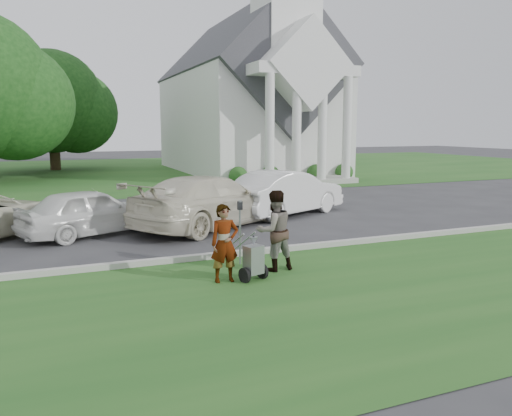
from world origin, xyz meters
TOP-DOWN VIEW (x-y plane):
  - ground at (0.00, 0.00)m, footprint 120.00×120.00m
  - grass_strip at (0.00, -3.00)m, footprint 80.00×7.00m
  - church_lawn at (0.00, 27.00)m, footprint 80.00×30.00m
  - curb at (0.00, 0.55)m, footprint 80.00×0.18m
  - church at (9.00, 23.11)m, footprint 9.19×19.00m
  - tree_back at (-4.01, 29.99)m, footprint 9.61×7.60m
  - striping_cart at (-0.51, -1.44)m, footprint 0.75×1.17m
  - person_left at (-1.08, -1.31)m, footprint 0.61×0.41m
  - person_right at (0.22, -0.91)m, footprint 0.93×0.76m
  - parking_meter_near at (-0.31, -0.16)m, footprint 0.11×0.10m
  - car_b at (-3.28, 4.56)m, footprint 4.48×3.14m
  - car_c at (0.35, 4.39)m, footprint 6.15×5.03m
  - car_d at (3.61, 5.53)m, footprint 5.25×3.69m

SIDE VIEW (x-z plane):
  - ground at x=0.00m, z-range 0.00..0.00m
  - grass_strip at x=0.00m, z-range 0.00..0.01m
  - church_lawn at x=0.00m, z-range 0.00..0.01m
  - curb at x=0.00m, z-range 0.00..0.15m
  - striping_cart at x=-0.51m, z-range -0.07..0.95m
  - car_b at x=-3.28m, z-range 0.00..1.42m
  - person_left at x=-1.08m, z-range 0.00..1.62m
  - car_d at x=3.61m, z-range 0.00..1.64m
  - car_c at x=0.35m, z-range 0.00..1.68m
  - person_right at x=0.22m, z-range 0.00..1.80m
  - parking_meter_near at x=-0.31m, z-range 0.20..1.71m
  - tree_back at x=-4.01m, z-range 0.28..9.17m
  - church at x=9.00m, z-range -6.11..17.99m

